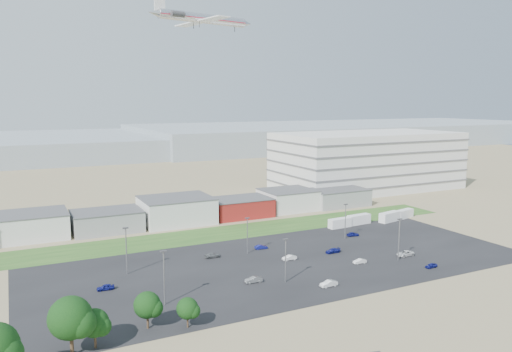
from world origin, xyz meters
TOP-DOWN VIEW (x-y plane):
  - ground at (0.00, 0.00)m, footprint 700.00×700.00m
  - parking_lot at (5.00, 20.00)m, footprint 120.00×50.00m
  - grass_strip at (0.00, 52.00)m, footprint 160.00×16.00m
  - hills_backdrop at (40.00, 315.00)m, footprint 700.00×200.00m
  - building_row at (-17.00, 71.00)m, footprint 170.00×20.00m
  - parking_garage at (90.00, 95.00)m, footprint 80.00×40.00m
  - box_trailer_a at (37.26, 42.07)m, footprint 7.76×2.86m
  - box_trailer_b at (45.30, 43.00)m, footprint 8.26×3.24m
  - box_trailer_c at (56.42, 41.35)m, footprint 8.55×4.31m
  - box_trailer_d at (64.23, 43.02)m, footprint 7.87×4.14m
  - tree_left at (-46.29, -4.25)m, footprint 7.14×7.14m
  - tree_mid at (-42.72, -3.38)m, footprint 4.88×4.88m
  - tree_right at (-33.54, -0.23)m, footprint 4.95×4.95m
  - tree_near at (-27.29, -2.92)m, footprint 4.05×4.05m
  - lightpole_front_l at (-28.05, 8.42)m, footprint 1.26×0.52m
  - lightpole_front_m at (-1.31, 8.58)m, footprint 1.13×0.47m
  - lightpole_front_r at (30.84, 9.10)m, footprint 1.24×0.51m
  - lightpole_back_l at (-30.81, 28.98)m, footprint 1.27×0.53m
  - lightpole_back_m at (0.12, 30.69)m, footprint 1.11×0.46m
  - lightpole_back_r at (31.03, 31.02)m, footprint 1.18×0.49m
  - airliner at (16.77, 104.41)m, footprint 51.63×40.23m
  - parked_car_0 at (34.96, 11.09)m, footprint 4.77×2.30m
  - parked_car_1 at (20.96, 11.46)m, footprint 3.45×1.40m
  - parked_car_2 at (34.05, 1.50)m, footprint 3.28×1.50m
  - parked_car_4 at (-7.61, 11.36)m, footprint 3.97×1.66m
  - parked_car_5 at (-36.94, 21.15)m, footprint 3.65×1.64m
  - parked_car_6 at (-9.13, 31.49)m, footprint 4.05×1.71m
  - parked_car_7 at (7.13, 21.30)m, footprint 3.74×1.45m
  - parked_car_8 at (34.67, 32.14)m, footprint 3.78×1.93m
  - parked_car_11 at (5.08, 32.63)m, footprint 3.52×1.54m
  - parked_car_12 at (20.10, 21.38)m, footprint 4.05×1.68m
  - parked_car_13 at (5.56, 2.20)m, footprint 4.00×1.49m

SIDE VIEW (x-z plane):
  - ground at x=0.00m, z-range 0.00..0.00m
  - parking_lot at x=5.00m, z-range 0.00..0.01m
  - grass_strip at x=0.00m, z-range 0.00..0.02m
  - parked_car_2 at x=34.05m, z-range 0.00..1.09m
  - parked_car_1 at x=20.96m, z-range 0.00..1.11m
  - parked_car_11 at x=5.08m, z-range 0.00..1.13m
  - parked_car_6 at x=-9.13m, z-range 0.00..1.17m
  - parked_car_12 at x=20.10m, z-range 0.00..1.17m
  - parked_car_7 at x=7.13m, z-range 0.00..1.21m
  - parked_car_5 at x=-36.94m, z-range 0.00..1.22m
  - parked_car_8 at x=34.67m, z-range 0.00..1.23m
  - parked_car_4 at x=-7.61m, z-range 0.00..1.28m
  - parked_car_13 at x=5.56m, z-range 0.00..1.31m
  - parked_car_0 at x=34.96m, z-range 0.00..1.31m
  - box_trailer_d at x=64.23m, z-range 0.00..2.82m
  - box_trailer_a at x=37.26m, z-range 0.00..2.86m
  - box_trailer_b at x=45.30m, z-range 0.00..3.02m
  - box_trailer_c at x=56.42m, z-range 0.00..3.07m
  - tree_near at x=-27.29m, z-range 0.00..6.07m
  - tree_mid at x=-42.72m, z-range 0.00..7.31m
  - tree_right at x=-33.54m, z-range 0.00..7.42m
  - building_row at x=-17.00m, z-range 0.00..8.00m
  - hills_backdrop at x=40.00m, z-range 0.00..9.00m
  - lightpole_back_m at x=0.12m, z-range 0.00..9.42m
  - lightpole_front_m at x=-1.31m, z-range 0.00..9.63m
  - lightpole_back_r at x=31.03m, z-range 0.00..10.06m
  - lightpole_front_r at x=30.84m, z-range 0.00..10.50m
  - lightpole_front_l at x=-28.05m, z-range 0.00..10.69m
  - tree_left at x=-46.29m, z-range 0.00..10.72m
  - lightpole_back_l at x=-30.81m, z-range 0.00..10.78m
  - parking_garage at x=90.00m, z-range 0.00..25.00m
  - airliner at x=16.77m, z-range 63.18..76.82m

